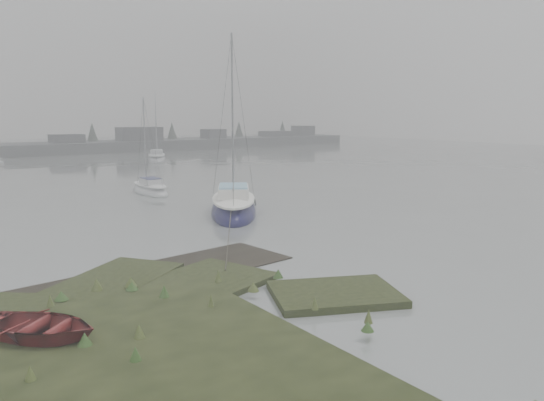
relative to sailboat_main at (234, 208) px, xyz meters
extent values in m
plane|color=slate|center=(-4.95, 18.01, -0.31)|extent=(160.00, 160.00, 0.00)
cube|color=#4C4F51|center=(21.05, 50.01, 0.29)|extent=(60.00, 8.00, 1.60)
cube|color=#424247|center=(5.05, 49.01, 1.09)|extent=(4.00, 3.00, 2.20)
cube|color=#424247|center=(15.05, 49.01, 1.49)|extent=(6.00, 3.00, 3.00)
cube|color=#424247|center=(27.05, 49.01, 1.24)|extent=(3.00, 3.00, 2.50)
cube|color=#424247|center=(39.05, 49.01, 0.99)|extent=(5.00, 3.00, 2.00)
cube|color=#424247|center=(45.05, 49.01, 1.39)|extent=(3.00, 3.00, 2.80)
cone|color=#384238|center=(9.05, 51.01, 1.89)|extent=(2.00, 2.00, 3.50)
cone|color=#384238|center=(21.05, 51.01, 1.89)|extent=(2.00, 2.00, 3.50)
cone|color=#384238|center=(33.05, 51.01, 1.89)|extent=(2.00, 2.00, 3.50)
cone|color=#384238|center=(42.05, 51.01, 1.89)|extent=(2.00, 2.00, 3.50)
ellipsoid|color=#0D0B3A|center=(0.01, 0.01, -0.19)|extent=(5.72, 7.22, 1.72)
ellipsoid|color=white|center=(0.01, 0.01, 0.50)|extent=(4.84, 6.20, 0.48)
cube|color=white|center=(-0.15, -0.24, 0.92)|extent=(2.57, 2.86, 0.50)
cube|color=#89C0DD|center=(-0.15, -0.24, 1.20)|extent=(2.38, 2.63, 0.08)
cylinder|color=#939399|center=(0.49, 0.78, 4.89)|extent=(0.11, 0.11, 8.07)
cylinder|color=#939399|center=(-0.26, -0.41, 1.20)|extent=(1.58, 2.44, 0.09)
ellipsoid|color=silver|center=(-0.55, 9.43, -0.23)|extent=(1.77, 4.81, 1.15)
ellipsoid|color=silver|center=(-0.55, 9.43, 0.23)|extent=(1.43, 4.19, 0.33)
cube|color=silver|center=(-0.55, 9.23, 0.52)|extent=(1.09, 1.67, 0.34)
cube|color=#15184D|center=(-0.55, 9.23, 0.71)|extent=(1.02, 1.53, 0.05)
cylinder|color=#939399|center=(-0.52, 10.04, 3.18)|extent=(0.07, 0.07, 5.43)
cylinder|color=#939399|center=(-0.56, 9.09, 0.71)|extent=(0.15, 1.90, 0.06)
ellipsoid|color=silver|center=(9.90, 31.71, -0.21)|extent=(4.29, 6.01, 1.40)
ellipsoid|color=white|center=(9.90, 31.71, 0.35)|extent=(3.62, 5.18, 0.40)
cube|color=white|center=(9.78, 31.48, 0.70)|extent=(2.00, 2.32, 0.41)
cube|color=silver|center=(9.78, 31.48, 0.93)|extent=(1.85, 2.14, 0.07)
cylinder|color=#939399|center=(10.23, 32.37, 3.94)|extent=(0.09, 0.09, 6.60)
cylinder|color=#939399|center=(9.71, 31.34, 0.93)|extent=(1.10, 2.10, 0.07)
imported|color=maroon|center=(-11.97, -10.99, 0.19)|extent=(3.25, 3.35, 0.57)
camera|label=1|loc=(-14.38, -23.03, 4.84)|focal=35.00mm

